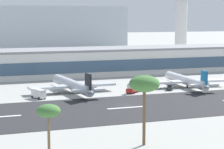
% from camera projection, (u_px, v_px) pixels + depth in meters
% --- Properties ---
extents(ground_plane, '(1400.00, 1400.00, 0.00)m').
position_uv_depth(ground_plane, '(125.00, 105.00, 146.75)').
color(ground_plane, '#9E9E99').
extents(runway_strip, '(800.00, 40.57, 0.08)m').
position_uv_depth(runway_strip, '(131.00, 107.00, 142.24)').
color(runway_strip, '#262628').
rests_on(runway_strip, ground_plane).
extents(runway_centreline_dash_4, '(12.00, 1.20, 0.01)m').
position_uv_depth(runway_centreline_dash_4, '(126.00, 108.00, 141.59)').
color(runway_centreline_dash_4, white).
rests_on(runway_centreline_dash_4, runway_strip).
extents(terminal_building, '(168.15, 27.99, 12.71)m').
position_uv_depth(terminal_building, '(93.00, 61.00, 225.90)').
color(terminal_building, silver).
rests_on(terminal_building, ground_plane).
extents(control_tower, '(15.85, 15.85, 46.59)m').
position_uv_depth(control_tower, '(181.00, 15.00, 286.23)').
color(control_tower, silver).
rests_on(control_tower, ground_plane).
extents(distant_hotel_block, '(98.35, 32.03, 35.79)m').
position_uv_depth(distant_hotel_block, '(59.00, 31.00, 347.82)').
color(distant_hotel_block, '#A8B2BC').
rests_on(distant_hotel_block, ground_plane).
extents(airliner_black_tail_gate_0, '(32.67, 42.01, 8.77)m').
position_uv_depth(airliner_black_tail_gate_0, '(73.00, 85.00, 169.61)').
color(airliner_black_tail_gate_0, silver).
rests_on(airliner_black_tail_gate_0, ground_plane).
extents(airliner_blue_tail_gate_1, '(31.91, 39.25, 8.20)m').
position_uv_depth(airliner_blue_tail_gate_1, '(187.00, 81.00, 183.04)').
color(airliner_blue_tail_gate_1, silver).
rests_on(airliner_blue_tail_gate_1, ground_plane).
extents(service_box_truck_0, '(4.37, 6.46, 3.25)m').
position_uv_depth(service_box_truck_0, '(39.00, 93.00, 157.86)').
color(service_box_truck_0, white).
rests_on(service_box_truck_0, ground_plane).
extents(service_baggage_tug_1, '(2.63, 3.53, 2.20)m').
position_uv_depth(service_baggage_tug_1, '(169.00, 88.00, 175.97)').
color(service_baggage_tug_1, '#2D3338').
rests_on(service_baggage_tug_1, ground_plane).
extents(service_fuel_truck_2, '(8.10, 7.57, 3.95)m').
position_uv_depth(service_fuel_truck_2, '(134.00, 87.00, 170.73)').
color(service_fuel_truck_2, '#B2231E').
rests_on(service_fuel_truck_2, ground_plane).
extents(palm_tree_0, '(4.40, 4.40, 11.62)m').
position_uv_depth(palm_tree_0, '(48.00, 113.00, 84.29)').
color(palm_tree_0, brown).
rests_on(palm_tree_0, ground_plane).
extents(palm_tree_2, '(6.53, 6.53, 15.09)m').
position_uv_depth(palm_tree_2, '(144.00, 85.00, 98.63)').
color(palm_tree_2, brown).
rests_on(palm_tree_2, ground_plane).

